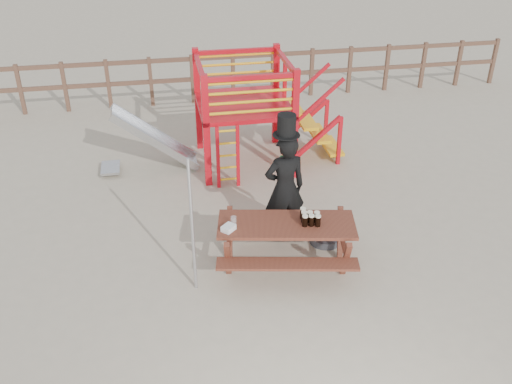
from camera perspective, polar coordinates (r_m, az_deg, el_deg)
name	(u,v)px	position (r m, az deg, el deg)	size (l,w,h in m)	color
ground	(272,273)	(8.37, 1.58, -8.06)	(60.00, 60.00, 0.00)	#B3A58B
back_fence	(213,73)	(14.22, -4.36, 11.81)	(15.09, 0.09, 1.20)	brown
playground_fort	(240,112)	(10.93, -1.62, 8.04)	(4.71, 1.84, 2.10)	red
picnic_table	(286,239)	(8.23, 3.02, -4.76)	(2.16, 1.68, 0.75)	brown
man_with_hat	(285,186)	(8.63, 2.90, 0.63)	(0.69, 0.50, 2.09)	black
metal_pole	(192,227)	(7.55, -6.39, -3.54)	(0.04, 0.04, 2.02)	#B2B2B7
parasol_base	(325,238)	(9.04, 6.94, -4.60)	(0.51, 0.51, 0.21)	#313136
paper_bag	(228,228)	(7.90, -2.77, -3.62)	(0.18, 0.14, 0.08)	white
stout_pints	(310,218)	(8.05, 5.38, -2.59)	(0.27, 0.31, 0.17)	black
empty_glasses	(234,222)	(7.97, -2.26, -2.99)	(0.08, 0.08, 0.15)	silver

